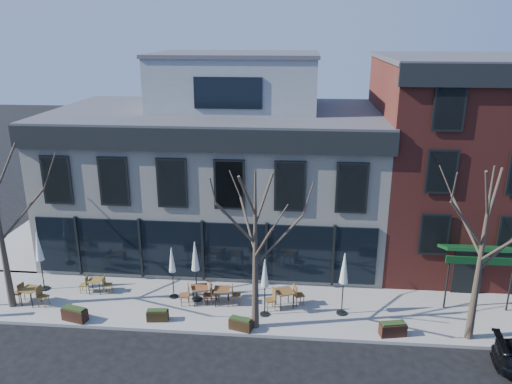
{
  "coord_description": "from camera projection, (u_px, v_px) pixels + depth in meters",
  "views": [
    {
      "loc": [
        4.73,
        -22.64,
        12.49
      ],
      "look_at": [
        2.5,
        2.0,
        4.39
      ],
      "focal_mm": 35.0,
      "sensor_mm": 36.0,
      "label": 1
    }
  ],
  "objects": [
    {
      "name": "ground",
      "position": [
        204.0,
        283.0,
        25.73
      ],
      "size": [
        120.0,
        120.0,
        0.0
      ],
      "primitive_type": "plane",
      "color": "black",
      "rests_on": "ground"
    },
    {
      "name": "sidewalk_front",
      "position": [
        264.0,
        307.0,
        23.39
      ],
      "size": [
        33.5,
        4.7,
        0.15
      ],
      "primitive_type": "cube",
      "color": "gray",
      "rests_on": "ground"
    },
    {
      "name": "sidewalk_side",
      "position": [
        51.0,
        230.0,
        32.35
      ],
      "size": [
        4.5,
        12.0,
        0.15
      ],
      "primitive_type": "cube",
      "color": "gray",
      "rests_on": "ground"
    },
    {
      "name": "corner_building",
      "position": [
        219.0,
        169.0,
        29.05
      ],
      "size": [
        18.39,
        10.39,
        11.1
      ],
      "color": "silver",
      "rests_on": "ground"
    },
    {
      "name": "red_brick_building",
      "position": [
        450.0,
        159.0,
        27.57
      ],
      "size": [
        8.2,
        11.78,
        11.18
      ],
      "color": "maroon",
      "rests_on": "ground"
    },
    {
      "name": "tree_mid",
      "position": [
        256.0,
        250.0,
        20.59
      ],
      "size": [
        3.5,
        3.55,
        7.04
      ],
      "color": "#382B21",
      "rests_on": "sidewalk_front"
    },
    {
      "name": "tree_right",
      "position": [
        481.0,
        254.0,
        19.75
      ],
      "size": [
        3.72,
        3.77,
        7.48
      ],
      "color": "#382B21",
      "rests_on": "sidewalk_front"
    },
    {
      "name": "cafe_set_0",
      "position": [
        31.0,
        294.0,
        23.38
      ],
      "size": [
        1.9,
        0.87,
        0.98
      ],
      "color": "brown",
      "rests_on": "sidewalk_front"
    },
    {
      "name": "cafe_set_1",
      "position": [
        96.0,
        284.0,
        24.44
      ],
      "size": [
        1.61,
        0.69,
        0.83
      ],
      "color": "brown",
      "rests_on": "sidewalk_front"
    },
    {
      "name": "cafe_set_2",
      "position": [
        200.0,
        293.0,
        23.47
      ],
      "size": [
        1.97,
        1.04,
        1.01
      ],
      "color": "brown",
      "rests_on": "sidewalk_front"
    },
    {
      "name": "cafe_set_3",
      "position": [
        222.0,
        295.0,
        23.38
      ],
      "size": [
        1.83,
        0.79,
        0.95
      ],
      "color": "brown",
      "rests_on": "sidewalk_front"
    },
    {
      "name": "cafe_set_4",
      "position": [
        285.0,
        297.0,
        23.11
      ],
      "size": [
        1.95,
        1.2,
        1.01
      ],
      "color": "brown",
      "rests_on": "sidewalk_front"
    },
    {
      "name": "umbrella_0",
      "position": [
        39.0,
        250.0,
        24.2
      ],
      "size": [
        0.49,
        0.49,
        3.03
      ],
      "color": "black",
      "rests_on": "sidewalk_front"
    },
    {
      "name": "umbrella_1",
      "position": [
        172.0,
        263.0,
        23.56
      ],
      "size": [
        0.41,
        0.41,
        2.59
      ],
      "color": "black",
      "rests_on": "sidewalk_front"
    },
    {
      "name": "umbrella_2",
      "position": [
        195.0,
        259.0,
        23.25
      ],
      "size": [
        0.48,
        0.48,
        3.0
      ],
      "color": "black",
      "rests_on": "sidewalk_front"
    },
    {
      "name": "umbrella_3",
      "position": [
        265.0,
        276.0,
        22.03
      ],
      "size": [
        0.44,
        0.44,
        2.76
      ],
      "color": "black",
      "rests_on": "sidewalk_front"
    },
    {
      "name": "umbrella_4",
      "position": [
        344.0,
        272.0,
        22.06
      ],
      "size": [
        0.48,
        0.48,
        3.0
      ],
      "color": "black",
      "rests_on": "sidewalk_front"
    },
    {
      "name": "planter_0",
      "position": [
        75.0,
        314.0,
        22.11
      ],
      "size": [
        1.21,
        0.72,
        0.63
      ],
      "color": "black",
      "rests_on": "sidewalk_front"
    },
    {
      "name": "planter_1",
      "position": [
        158.0,
        315.0,
        22.11
      ],
      "size": [
        0.98,
        0.48,
        0.53
      ],
      "color": "black",
      "rests_on": "sidewalk_front"
    },
    {
      "name": "planter_2",
      "position": [
        241.0,
        324.0,
        21.44
      ],
      "size": [
        1.05,
        0.66,
        0.55
      ],
      "color": "#312010",
      "rests_on": "sidewalk_front"
    },
    {
      "name": "planter_3",
      "position": [
        393.0,
        329.0,
        21.02
      ],
      "size": [
        1.17,
        0.66,
        0.62
      ],
      "color": "black",
      "rests_on": "sidewalk_front"
    }
  ]
}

